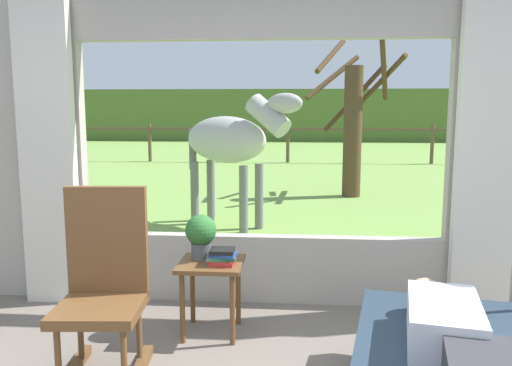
% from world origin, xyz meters
% --- Properties ---
extents(back_wall_with_window, '(5.20, 0.12, 2.55)m').
position_xyz_m(back_wall_with_window, '(0.00, 2.26, 1.25)').
color(back_wall_with_window, '#ADA599').
rests_on(back_wall_with_window, ground_plane).
extents(curtain_panel_left, '(0.44, 0.10, 2.40)m').
position_xyz_m(curtain_panel_left, '(-1.69, 2.12, 1.20)').
color(curtain_panel_left, silver).
rests_on(curtain_panel_left, ground_plane).
extents(curtain_panel_right, '(0.44, 0.10, 2.40)m').
position_xyz_m(curtain_panel_right, '(1.69, 2.12, 1.20)').
color(curtain_panel_right, silver).
rests_on(curtain_panel_right, ground_plane).
extents(outdoor_pasture_lawn, '(36.00, 21.68, 0.02)m').
position_xyz_m(outdoor_pasture_lawn, '(0.00, 13.16, 0.01)').
color(outdoor_pasture_lawn, '#759E47').
rests_on(outdoor_pasture_lawn, ground_plane).
extents(distant_hill_ridge, '(36.00, 2.00, 2.40)m').
position_xyz_m(distant_hill_ridge, '(0.00, 23.00, 1.20)').
color(distant_hill_ridge, '#526C31').
rests_on(distant_hill_ridge, ground_plane).
extents(reclining_person, '(0.45, 1.43, 0.22)m').
position_xyz_m(reclining_person, '(1.02, 0.45, 0.52)').
color(reclining_person, silver).
rests_on(reclining_person, recliner_sofa).
extents(rocking_chair, '(0.52, 0.71, 1.12)m').
position_xyz_m(rocking_chair, '(-0.84, 1.01, 0.55)').
color(rocking_chair, brown).
rests_on(rocking_chair, ground_plane).
extents(side_table, '(0.44, 0.44, 0.52)m').
position_xyz_m(side_table, '(-0.30, 1.61, 0.43)').
color(side_table, brown).
rests_on(side_table, ground_plane).
extents(potted_plant, '(0.22, 0.22, 0.32)m').
position_xyz_m(potted_plant, '(-0.38, 1.67, 0.70)').
color(potted_plant, '#4C5156').
rests_on(potted_plant, side_table).
extents(book_stack, '(0.19, 0.15, 0.11)m').
position_xyz_m(book_stack, '(-0.21, 1.55, 0.57)').
color(book_stack, '#B22D28').
rests_on(book_stack, side_table).
extents(horse, '(1.70, 1.28, 1.73)m').
position_xyz_m(horse, '(-0.57, 4.79, 1.16)').
color(horse, '#B2B2AD').
rests_on(horse, outdoor_pasture_lawn).
extents(pasture_tree, '(1.71, 1.48, 2.85)m').
position_xyz_m(pasture_tree, '(1.25, 7.39, 1.35)').
color(pasture_tree, '#4C3823').
rests_on(pasture_tree, outdoor_pasture_lawn).
extents(pasture_fence_line, '(16.10, 0.10, 1.10)m').
position_xyz_m(pasture_fence_line, '(0.00, 12.91, 0.74)').
color(pasture_fence_line, brown).
rests_on(pasture_fence_line, outdoor_pasture_lawn).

